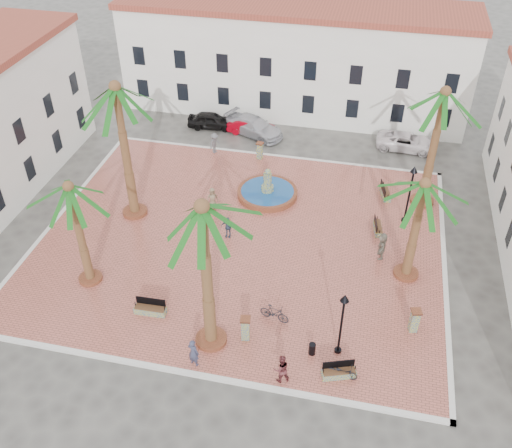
{
  "coord_description": "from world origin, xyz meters",
  "views": [
    {
      "loc": [
        7.3,
        -28.12,
        24.01
      ],
      "look_at": [
        1.0,
        0.0,
        1.6
      ],
      "focal_mm": 40.0,
      "sensor_mm": 36.0,
      "label": 1
    }
  ],
  "objects_px": {
    "pedestrian_fountain_a": "(212,198)",
    "car_black": "(211,120)",
    "bollard_n": "(260,150)",
    "palm_nw": "(117,102)",
    "pedestrian_east": "(382,246)",
    "pedestrian_fountain_b": "(228,227)",
    "bollard_se": "(245,328)",
    "bench_s": "(150,309)",
    "bench_se": "(339,373)",
    "palm_sw": "(71,198)",
    "car_silver": "(254,126)",
    "bicycle_a": "(342,372)",
    "bench_e": "(378,228)",
    "bollard_e": "(414,320)",
    "cyclist_b": "(281,369)",
    "bicycle_b": "(274,313)",
    "bench_ne": "(385,193)",
    "cyclist_a": "(193,352)",
    "car_red": "(251,127)",
    "palm_e": "(423,196)",
    "lamppost_e": "(411,185)",
    "fountain": "(267,192)",
    "palm_ne": "(443,105)",
    "litter_bin": "(312,349)",
    "lamppost_s": "(343,314)",
    "palm_s": "(203,223)",
    "pedestrian_north": "(215,143)"
  },
  "relations": [
    {
      "from": "palm_e",
      "to": "lamppost_s",
      "type": "height_order",
      "value": "palm_e"
    },
    {
      "from": "palm_ne",
      "to": "pedestrian_fountain_b",
      "type": "height_order",
      "value": "palm_ne"
    },
    {
      "from": "bollard_se",
      "to": "pedestrian_fountain_b",
      "type": "xyz_separation_m",
      "value": [
        -3.17,
        8.27,
        -0.01
      ]
    },
    {
      "from": "fountain",
      "to": "bench_s",
      "type": "bearing_deg",
      "value": -107.69
    },
    {
      "from": "bench_e",
      "to": "cyclist_a",
      "type": "xyz_separation_m",
      "value": [
        -8.65,
        -13.31,
        0.65
      ]
    },
    {
      "from": "palm_e",
      "to": "bollard_n",
      "type": "distance_m",
      "value": 17.04
    },
    {
      "from": "fountain",
      "to": "palm_ne",
      "type": "height_order",
      "value": "palm_ne"
    },
    {
      "from": "bench_e",
      "to": "bollard_se",
      "type": "relative_size",
      "value": 1.08
    },
    {
      "from": "palm_sw",
      "to": "car_silver",
      "type": "height_order",
      "value": "palm_sw"
    },
    {
      "from": "bicycle_a",
      "to": "car_red",
      "type": "distance_m",
      "value": 25.97
    },
    {
      "from": "palm_sw",
      "to": "palm_s",
      "type": "height_order",
      "value": "palm_s"
    },
    {
      "from": "bench_se",
      "to": "palm_sw",
      "type": "bearing_deg",
      "value": 146.49
    },
    {
      "from": "palm_s",
      "to": "lamppost_s",
      "type": "height_order",
      "value": "palm_s"
    },
    {
      "from": "bollard_se",
      "to": "pedestrian_fountain_a",
      "type": "xyz_separation_m",
      "value": [
        -5.04,
        11.11,
        0.03
      ]
    },
    {
      "from": "fountain",
      "to": "car_black",
      "type": "relative_size",
      "value": 1.07
    },
    {
      "from": "bollard_n",
      "to": "bollard_se",
      "type": "bearing_deg",
      "value": -80.03
    },
    {
      "from": "lamppost_e",
      "to": "cyclist_b",
      "type": "bearing_deg",
      "value": -111.53
    },
    {
      "from": "pedestrian_east",
      "to": "bollard_e",
      "type": "bearing_deg",
      "value": 16.84
    },
    {
      "from": "bollard_e",
      "to": "lamppost_s",
      "type": "bearing_deg",
      "value": -148.2
    },
    {
      "from": "palm_e",
      "to": "cyclist_b",
      "type": "bearing_deg",
      "value": -122.86
    },
    {
      "from": "bench_s",
      "to": "bench_ne",
      "type": "relative_size",
      "value": 1.0
    },
    {
      "from": "bench_s",
      "to": "litter_bin",
      "type": "bearing_deg",
      "value": -7.6
    },
    {
      "from": "lamppost_s",
      "to": "pedestrian_fountain_a",
      "type": "distance_m",
      "value": 14.97
    },
    {
      "from": "pedestrian_fountain_a",
      "to": "car_black",
      "type": "relative_size",
      "value": 0.4
    },
    {
      "from": "litter_bin",
      "to": "car_silver",
      "type": "relative_size",
      "value": 0.13
    },
    {
      "from": "cyclist_b",
      "to": "bicycle_b",
      "type": "height_order",
      "value": "cyclist_b"
    },
    {
      "from": "bench_e",
      "to": "bench_ne",
      "type": "height_order",
      "value": "bench_ne"
    },
    {
      "from": "fountain",
      "to": "bench_e",
      "type": "xyz_separation_m",
      "value": [
        8.06,
        -2.42,
        -0.07
      ]
    },
    {
      "from": "pedestrian_fountain_a",
      "to": "bicycle_b",
      "type": "bearing_deg",
      "value": -84.78
    },
    {
      "from": "pedestrian_fountain_a",
      "to": "pedestrian_fountain_b",
      "type": "xyz_separation_m",
      "value": [
        1.87,
        -2.85,
        -0.04
      ]
    },
    {
      "from": "bollard_e",
      "to": "pedestrian_east",
      "type": "bearing_deg",
      "value": 109.3
    },
    {
      "from": "palm_e",
      "to": "bollard_e",
      "type": "distance_m",
      "value": 6.81
    },
    {
      "from": "bollard_se",
      "to": "pedestrian_north",
      "type": "height_order",
      "value": "pedestrian_north"
    },
    {
      "from": "bollard_se",
      "to": "bench_s",
      "type": "bearing_deg",
      "value": 173.71
    },
    {
      "from": "car_black",
      "to": "car_red",
      "type": "relative_size",
      "value": 1.01
    },
    {
      "from": "palm_nw",
      "to": "bicycle_b",
      "type": "bearing_deg",
      "value": -33.94
    },
    {
      "from": "bollard_se",
      "to": "fountain",
      "type": "bearing_deg",
      "value": 96.74
    },
    {
      "from": "bollard_n",
      "to": "palm_nw",
      "type": "bearing_deg",
      "value": -127.45
    },
    {
      "from": "bollard_se",
      "to": "cyclist_a",
      "type": "height_order",
      "value": "cyclist_a"
    },
    {
      "from": "pedestrian_east",
      "to": "pedestrian_fountain_b",
      "type": "bearing_deg",
      "value": -91.89
    },
    {
      "from": "palm_sw",
      "to": "palm_e",
      "type": "xyz_separation_m",
      "value": [
        18.64,
        4.63,
        -0.15
      ]
    },
    {
      "from": "palm_s",
      "to": "litter_bin",
      "type": "distance_m",
      "value": 9.38
    },
    {
      "from": "car_silver",
      "to": "bicycle_a",
      "type": "bearing_deg",
      "value": -132.45
    },
    {
      "from": "palm_nw",
      "to": "pedestrian_fountain_a",
      "type": "distance_m",
      "value": 9.39
    },
    {
      "from": "bench_s",
      "to": "bicycle_a",
      "type": "distance_m",
      "value": 11.23
    },
    {
      "from": "fountain",
      "to": "litter_bin",
      "type": "bearing_deg",
      "value": -69.08
    },
    {
      "from": "pedestrian_fountain_a",
      "to": "bench_ne",
      "type": "bearing_deg",
      "value": -8.89
    },
    {
      "from": "bicycle_a",
      "to": "pedestrian_fountain_b",
      "type": "distance_m",
      "value": 12.92
    },
    {
      "from": "car_silver",
      "to": "palm_nw",
      "type": "bearing_deg",
      "value": -178.29
    },
    {
      "from": "pedestrian_fountain_a",
      "to": "pedestrian_fountain_b",
      "type": "distance_m",
      "value": 3.4
    }
  ]
}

